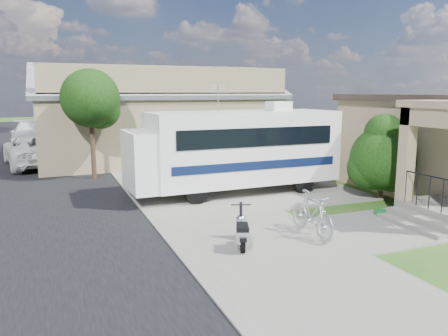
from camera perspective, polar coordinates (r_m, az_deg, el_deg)
name	(u,v)px	position (r m, az deg, el deg)	size (l,w,h in m)	color
ground	(276,230)	(11.85, 6.84, -7.99)	(120.00, 120.00, 0.00)	#1B4713
sidewalk_slab	(154,170)	(20.68, -9.10, -0.24)	(4.00, 80.00, 0.06)	slate
driveway_slab	(254,190)	(16.37, 3.88, -2.83)	(7.00, 6.00, 0.05)	slate
walk_slab	(392,226)	(12.79, 21.04, -7.14)	(4.00, 3.00, 0.05)	slate
warehouse	(155,122)	(24.51, -9.03, 5.95)	(12.50, 8.40, 5.04)	#826F51
street_tree_a	(93,101)	(19.00, -16.75, 8.35)	(2.44, 2.40, 4.58)	#2F1F14
street_tree_b	(77,96)	(28.97, -18.67, 8.93)	(2.44, 2.40, 4.73)	#2F1F14
street_tree_c	(70,98)	(37.96, -19.50, 8.56)	(2.44, 2.40, 4.42)	#2F1F14
motorhome	(236,148)	(15.60, 1.53, 2.65)	(7.58, 2.60, 3.86)	silver
shrub	(382,156)	(15.70, 19.99, 1.49)	(2.38, 2.27, 2.92)	#2F1F14
scooter	(242,232)	(10.27, 2.36, -8.31)	(0.74, 1.34, 0.92)	black
bicycle	(312,216)	(11.25, 11.39, -6.16)	(0.52, 1.84, 1.10)	#AEADB5
pickup_truck	(36,150)	(23.54, -23.36, 2.20)	(2.66, 5.78, 1.61)	silver
van	(33,135)	(30.36, -23.67, 3.92)	(2.52, 6.20, 1.80)	silver
garden_hose	(380,214)	(13.76, 19.72, -5.63)	(0.36, 0.36, 0.16)	#14672A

